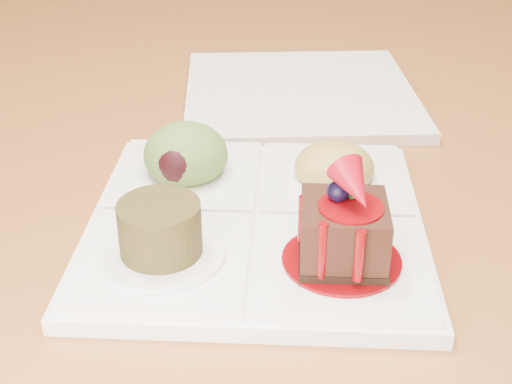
# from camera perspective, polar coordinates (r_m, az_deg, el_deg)

# --- Properties ---
(dining_table) EXTENTS (1.00, 1.80, 0.75)m
(dining_table) POSITION_cam_1_polar(r_m,az_deg,el_deg) (1.10, -1.89, 10.75)
(dining_table) COLOR #A4582A
(dining_table) RESTS_ON ground
(sampler_plate) EXTENTS (0.29, 0.29, 0.10)m
(sampler_plate) POSITION_cam_1_polar(r_m,az_deg,el_deg) (0.53, -0.19, -1.26)
(sampler_plate) COLOR white
(sampler_plate) RESTS_ON dining_table
(second_plate) EXTENTS (0.30, 0.30, 0.01)m
(second_plate) POSITION_cam_1_polar(r_m,az_deg,el_deg) (0.77, 3.50, 7.86)
(second_plate) COLOR white
(second_plate) RESTS_ON dining_table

